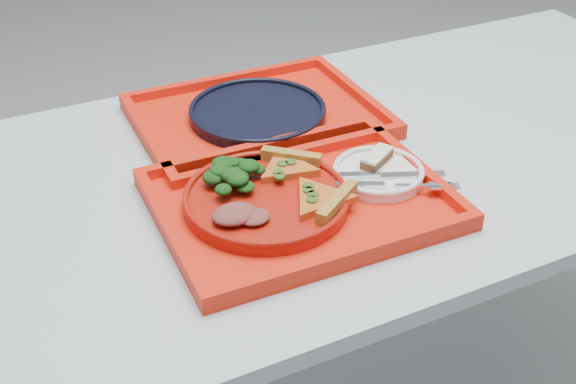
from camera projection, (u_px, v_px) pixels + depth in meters
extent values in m
cube|color=silver|center=(376.00, 151.00, 1.33)|extent=(1.60, 0.80, 0.03)
cylinder|color=gray|center=(524.00, 156.00, 2.04)|extent=(0.05, 0.05, 0.72)
cube|color=red|center=(300.00, 203.00, 1.15)|extent=(0.46, 0.36, 0.01)
cube|color=red|center=(258.00, 120.00, 1.39)|extent=(0.46, 0.36, 0.01)
cylinder|color=#A1150A|center=(266.00, 201.00, 1.13)|extent=(0.26, 0.26, 0.02)
cylinder|color=white|center=(378.00, 175.00, 1.20)|extent=(0.15, 0.15, 0.01)
cylinder|color=black|center=(258.00, 113.00, 1.38)|extent=(0.26, 0.26, 0.02)
ellipsoid|color=black|center=(237.00, 174.00, 1.14)|extent=(0.09, 0.08, 0.04)
ellipsoid|color=brown|center=(235.00, 214.00, 1.07)|extent=(0.07, 0.06, 0.02)
cube|color=#4A2718|center=(377.00, 159.00, 1.21)|extent=(0.07, 0.06, 0.01)
cube|color=beige|center=(377.00, 154.00, 1.21)|extent=(0.07, 0.06, 0.00)
cube|color=silver|center=(389.00, 174.00, 1.18)|extent=(0.18, 0.09, 0.01)
cube|color=silver|center=(394.00, 185.00, 1.15)|extent=(0.18, 0.10, 0.01)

